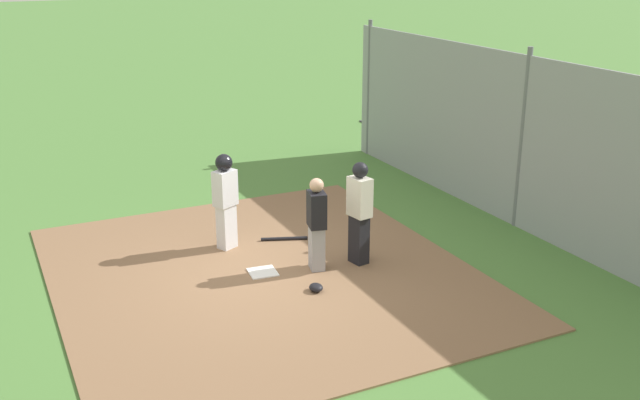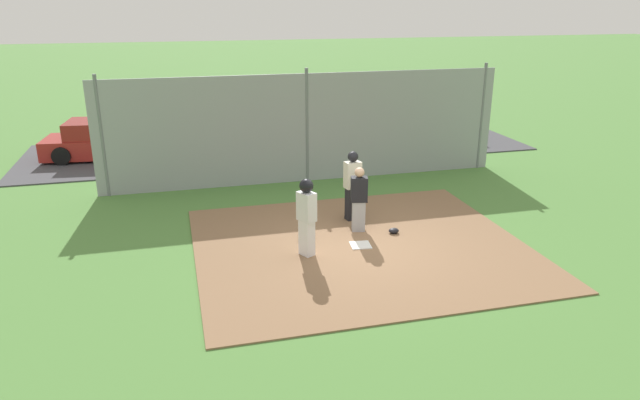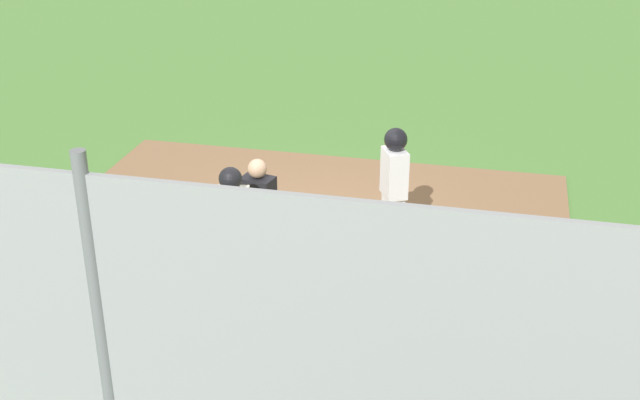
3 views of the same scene
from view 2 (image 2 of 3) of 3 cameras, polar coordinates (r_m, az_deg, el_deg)
The scene contains 13 objects.
ground_plane at distance 12.81m, azimuth 4.04°, elevation -4.65°, with size 140.00×140.00×0.00m, color #51843D.
dirt_infield at distance 12.80m, azimuth 4.04°, elevation -4.59°, with size 7.20×6.40×0.03m, color #896647.
home_plate at distance 12.79m, azimuth 4.04°, elevation -4.48°, with size 0.44×0.44×0.02m, color white.
catcher at distance 13.33m, azimuth 3.88°, elevation 0.14°, with size 0.43×0.34×1.54m.
umpire at distance 13.98m, azimuth 3.24°, elevation 1.57°, with size 0.42×0.32×1.73m.
runner at distance 11.97m, azimuth -1.34°, elevation -1.19°, with size 0.40×0.46×1.69m.
baseball_bat at distance 13.27m, azimuth -1.80°, elevation -3.46°, with size 0.06×0.06×0.84m, color black.
catcher_mask at distance 13.51m, azimuth 7.33°, elevation -3.04°, with size 0.24×0.20×0.12m, color black.
backstop_fence at distance 17.04m, azimuth -1.31°, elevation 7.12°, with size 12.00×0.10×3.35m.
parking_lot at distance 21.36m, azimuth -3.86°, elevation 5.21°, with size 18.00×5.20×0.04m, color #424247.
parked_car_white at distance 22.83m, azimuth 9.90°, elevation 7.41°, with size 4.41×2.37×1.28m.
parked_car_dark at distance 20.80m, azimuth -10.53°, elevation 6.23°, with size 4.32×2.13×1.28m.
parked_car_red at distance 21.11m, azimuth -20.35°, elevation 5.54°, with size 4.36×2.23×1.28m.
Camera 2 is at (3.80, 11.09, 5.17)m, focal length 32.25 mm.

